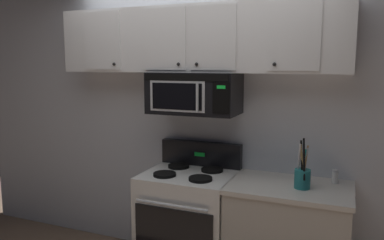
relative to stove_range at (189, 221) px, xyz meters
The scene contains 7 objects.
back_wall 0.95m from the stove_range, 90.00° to the left, with size 5.20×0.10×2.70m, color silver.
stove_range is the anchor object (origin of this frame).
over_range_microwave 1.11m from the stove_range, 90.14° to the left, with size 0.76×0.43×0.35m.
upper_cabinets 1.56m from the stove_range, 90.00° to the left, with size 2.50×0.36×0.55m.
counter_segment 0.84m from the stove_range, ahead, with size 0.93×0.65×0.90m.
utensil_crock_teal 1.07m from the stove_range, ahead, with size 0.12×0.13×0.38m.
salt_shaker 1.27m from the stove_range, ahead, with size 0.05×0.05×0.11m.
Camera 1 is at (1.23, -2.47, 1.83)m, focal length 35.74 mm.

